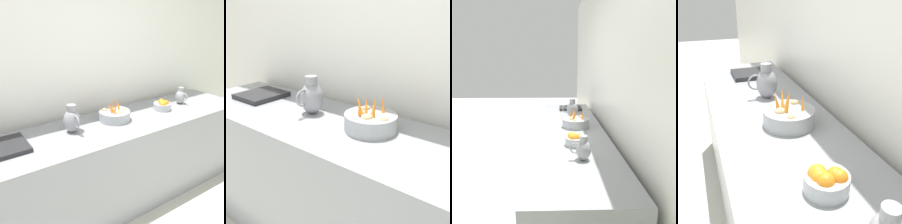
# 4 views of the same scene
# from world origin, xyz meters

# --- Properties ---
(prep_counter) EXTENTS (0.72, 2.96, 0.88)m
(prep_counter) POSITION_xyz_m (-1.48, 0.09, 0.44)
(prep_counter) COLOR gray
(prep_counter) RESTS_ON ground_plane
(vegetable_colander) EXTENTS (0.30, 0.30, 0.22)m
(vegetable_colander) POSITION_xyz_m (-1.54, 0.06, 0.94)
(vegetable_colander) COLOR #9EA0A5
(vegetable_colander) RESTS_ON prep_counter
(orange_bowl) EXTENTS (0.19, 0.19, 0.11)m
(orange_bowl) POSITION_xyz_m (-1.49, 0.65, 0.94)
(orange_bowl) COLOR #ADAFB5
(orange_bowl) RESTS_ON prep_counter
(metal_pitcher_tall) EXTENTS (0.21, 0.15, 0.25)m
(metal_pitcher_tall) POSITION_xyz_m (-1.53, -0.40, 1.00)
(metal_pitcher_tall) COLOR gray
(metal_pitcher_tall) RESTS_ON prep_counter
(counter_sink_basin) EXTENTS (0.34, 0.30, 0.04)m
(counter_sink_basin) POSITION_xyz_m (-1.54, -0.96, 0.90)
(counter_sink_basin) COLOR #232326
(counter_sink_basin) RESTS_ON prep_counter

